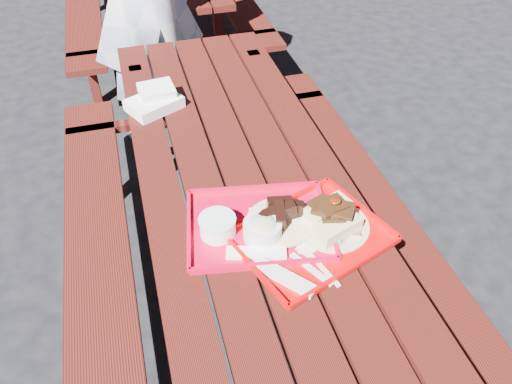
{
  "coord_description": "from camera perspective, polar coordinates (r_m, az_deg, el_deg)",
  "views": [
    {
      "loc": [
        -0.33,
        -1.33,
        1.92
      ],
      "look_at": [
        0.0,
        -0.15,
        0.82
      ],
      "focal_mm": 35.0,
      "sensor_mm": 36.0,
      "label": 1
    }
  ],
  "objects": [
    {
      "name": "ground",
      "position": [
        2.36,
        -1.02,
        -12.62
      ],
      "size": [
        60.0,
        60.0,
        0.0
      ],
      "primitive_type": "plane",
      "color": "black",
      "rests_on": "ground"
    },
    {
      "name": "white_cloth",
      "position": [
        2.22,
        -11.48,
        10.27
      ],
      "size": [
        0.26,
        0.24,
        0.09
      ],
      "color": "white",
      "rests_on": "picnic_table_near"
    },
    {
      "name": "far_tray",
      "position": [
        1.6,
        0.08,
        -3.77
      ],
      "size": [
        0.51,
        0.43,
        0.08
      ],
      "color": "red",
      "rests_on": "picnic_table_near"
    },
    {
      "name": "picnic_table_near",
      "position": [
        1.93,
        -1.21,
        -2.89
      ],
      "size": [
        1.41,
        2.4,
        0.75
      ],
      "color": "#47140D",
      "rests_on": "ground"
    },
    {
      "name": "near_tray",
      "position": [
        1.58,
        5.76,
        -4.21
      ],
      "size": [
        0.54,
        0.48,
        0.14
      ],
      "color": "#DA0306",
      "rests_on": "picnic_table_near"
    }
  ]
}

